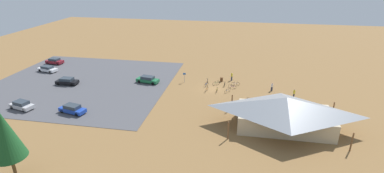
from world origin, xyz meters
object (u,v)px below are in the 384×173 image
object	(u,v)px
bicycle_purple_mid_cluster	(232,87)
bicycle_teal_lone_west	(269,100)
bicycle_silver_yard_left	(208,81)
car_silver_front_row	(22,105)
bicycle_white_front_row	(227,91)
bicycle_red_yard_right	(249,101)
trash_bin	(221,79)
car_maroon_inner_stall	(55,61)
bicycle_blue_by_bin	(206,85)
bicycle_orange_near_porch	(207,89)
bicycle_yellow_yard_center	(217,90)
bicycle_black_edge_south	(225,84)
visitor_at_bikes	(294,93)
bicycle_white_edge_north	(235,84)
visitor_crossing_yard	(272,87)
pine_west	(5,135)
visitor_near_lot	(232,76)
car_green_near_entry	(148,79)
bicycle_green_near_sign	(216,83)
car_black_aisle_side	(67,81)
bike_pavilion	(285,111)
lot_sign	(184,76)
car_white_end_stall	(47,69)
car_blue_second_row	(72,109)
bicycle_yellow_back_row	(261,102)

from	to	relation	value
bicycle_purple_mid_cluster	bicycle_teal_lone_west	size ratio (longest dim) A/B	0.91
bicycle_silver_yard_left	car_silver_front_row	distance (m)	35.01
bicycle_white_front_row	bicycle_red_yard_right	xyz separation A→B (m)	(-4.15, 4.00, 0.01)
trash_bin	car_maroon_inner_stall	distance (m)	43.01
bicycle_blue_by_bin	bicycle_orange_near_porch	xyz separation A→B (m)	(-0.40, 2.47, -0.02)
trash_bin	bicycle_yellow_yard_center	bearing A→B (deg)	86.33
bicycle_black_edge_south	visitor_at_bikes	bearing A→B (deg)	164.51
bicycle_white_front_row	bicycle_teal_lone_west	xyz separation A→B (m)	(-7.79, 3.19, 0.02)
bicycle_white_edge_north	visitor_crossing_yard	bearing A→B (deg)	166.70
car_maroon_inner_stall	visitor_crossing_yard	size ratio (longest dim) A/B	2.59
trash_bin	bicycle_purple_mid_cluster	bearing A→B (deg)	125.75
bicycle_white_edge_north	bicycle_orange_near_porch	bearing A→B (deg)	37.51
pine_west	visitor_near_lot	world-z (taller)	pine_west
bicycle_yellow_yard_center	bicycle_blue_by_bin	size ratio (longest dim) A/B	1.06
bicycle_silver_yard_left	bicycle_orange_near_porch	size ratio (longest dim) A/B	1.03
pine_west	bicycle_orange_near_porch	distance (m)	35.15
bicycle_purple_mid_cluster	car_silver_front_row	xyz separation A→B (m)	(35.27, 15.97, 0.40)
visitor_near_lot	car_green_near_entry	bearing A→B (deg)	14.70
visitor_near_lot	bicycle_white_front_row	bearing A→B (deg)	86.25
bicycle_red_yard_right	bicycle_teal_lone_west	bearing A→B (deg)	-167.43
bicycle_blue_by_bin	bicycle_orange_near_porch	distance (m)	2.50
bicycle_blue_by_bin	bicycle_green_near_sign	distance (m)	2.26
bicycle_white_edge_north	car_black_aisle_side	size ratio (longest dim) A/B	0.38
bicycle_white_edge_north	car_black_aisle_side	xyz separation A→B (m)	(34.64, 5.83, 0.40)
trash_bin	bicycle_silver_yard_left	size ratio (longest dim) A/B	0.50
bicycle_white_front_row	bicycle_red_yard_right	world-z (taller)	bicycle_red_yard_right
car_green_near_entry	visitor_near_lot	xyz separation A→B (m)	(-17.44, -4.58, 0.23)
bicycle_blue_by_bin	bicycle_white_edge_north	xyz separation A→B (m)	(-5.87, -1.73, -0.05)
bicycle_blue_by_bin	bike_pavilion	bearing A→B (deg)	133.85
car_maroon_inner_stall	visitor_crossing_yard	bearing A→B (deg)	171.21
bicycle_silver_yard_left	bicycle_green_near_sign	size ratio (longest dim) A/B	1.25
trash_bin	lot_sign	size ratio (longest dim) A/B	0.41
bicycle_purple_mid_cluster	car_white_end_stall	xyz separation A→B (m)	(43.23, -2.46, 0.36)
car_blue_second_row	car_green_near_entry	bearing A→B (deg)	-117.16
bicycle_green_near_sign	car_silver_front_row	xyz separation A→B (m)	(31.88, 17.17, 0.36)
bicycle_teal_lone_west	bicycle_red_yard_right	size ratio (longest dim) A/B	1.08
bicycle_green_near_sign	bicycle_red_yard_right	bearing A→B (deg)	131.61
bicycle_yellow_yard_center	bicycle_teal_lone_west	world-z (taller)	bicycle_teal_lone_west
pine_west	bicycle_silver_yard_left	distance (m)	38.91
bicycle_yellow_yard_center	bicycle_orange_near_porch	world-z (taller)	bicycle_orange_near_porch
visitor_at_bikes	car_green_near_entry	bearing A→B (deg)	-5.06
bicycle_yellow_yard_center	car_blue_second_row	bearing A→B (deg)	30.30
car_white_end_stall	car_maroon_inner_stall	bearing A→B (deg)	-70.77
visitor_near_lot	car_white_end_stall	bearing A→B (deg)	2.59
bike_pavilion	bicycle_teal_lone_west	bearing A→B (deg)	-79.91
bicycle_black_edge_south	car_white_end_stall	size ratio (longest dim) A/B	0.36
bicycle_black_edge_south	bicycle_red_yard_right	bearing A→B (deg)	124.30
bicycle_silver_yard_left	car_silver_front_row	bearing A→B (deg)	31.17
lot_sign	bicycle_green_near_sign	xyz separation A→B (m)	(-6.83, 0.37, -1.01)
bicycle_yellow_back_row	bicycle_yellow_yard_center	bearing A→B (deg)	-26.38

